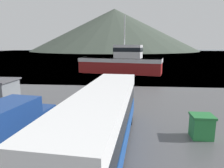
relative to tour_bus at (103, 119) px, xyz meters
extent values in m
plane|color=slate|center=(-0.06, 137.42, -1.89)|extent=(240.00, 240.00, 0.00)
cone|color=#3D473D|center=(-14.65, 190.56, 17.87)|extent=(157.67, 157.67, 39.52)
cube|color=#194799|center=(0.00, -0.01, -0.93)|extent=(3.33, 11.91, 1.02)
cube|color=black|center=(0.00, -0.01, 0.17)|extent=(3.26, 11.68, 1.17)
cube|color=white|center=(0.00, -0.01, 1.11)|extent=(3.33, 11.91, 0.73)
cube|color=black|center=(0.45, 5.87, -0.04)|extent=(2.15, 0.22, 1.57)
cylinder|color=black|center=(-0.76, 4.17, -1.44)|extent=(0.37, 0.92, 0.90)
cylinder|color=black|center=(1.38, 4.01, -1.44)|extent=(0.37, 0.92, 0.90)
cube|color=navy|center=(-5.23, -0.11, -0.42)|extent=(2.56, 3.98, 2.24)
cube|color=navy|center=(-4.86, 2.53, -0.92)|extent=(2.26, 1.87, 1.23)
cube|color=black|center=(-4.97, 1.76, 0.09)|extent=(1.75, 0.30, 0.78)
cylinder|color=black|center=(-5.81, 2.45, -1.54)|extent=(0.31, 0.72, 0.70)
cylinder|color=black|center=(-3.98, 2.19, -1.54)|extent=(0.31, 0.72, 0.70)
cylinder|color=black|center=(-4.43, -1.08, -1.54)|extent=(0.31, 0.72, 0.70)
cube|color=maroon|center=(-0.70, 30.37, -0.38)|extent=(16.82, 7.73, 3.01)
cube|color=silver|center=(-0.70, 30.37, 0.75)|extent=(16.99, 7.80, 0.75)
cube|color=silver|center=(0.89, 30.03, 2.42)|extent=(5.74, 4.10, 2.59)
cube|color=black|center=(0.89, 30.03, 2.81)|extent=(5.86, 4.20, 0.78)
cylinder|color=#B2B2B7|center=(0.13, 30.20, 6.50)|extent=(0.20, 0.20, 5.57)
cube|color=#287F3D|center=(5.72, 2.30, -1.23)|extent=(1.20, 1.09, 1.32)
cube|color=#226C34|center=(5.72, 2.30, -0.50)|extent=(1.32, 1.20, 0.15)
cylinder|color=#4C4C51|center=(-3.92, 16.11, -1.67)|extent=(0.29, 0.29, 0.43)
sphere|color=#4C4C51|center=(-3.92, 16.11, -1.37)|extent=(0.34, 0.34, 0.34)
camera|label=1|loc=(1.32, -9.58, 3.73)|focal=32.00mm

